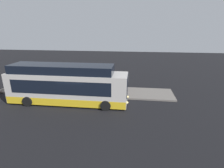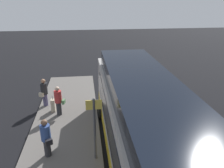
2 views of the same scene
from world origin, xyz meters
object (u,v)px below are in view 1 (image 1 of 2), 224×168
Objects in this scene: passenger_waiting at (86,81)px; suitcase at (120,86)px; sign_post at (77,80)px; passenger_with_bags at (115,83)px; passenger_boarding at (127,81)px; bus_lead at (67,86)px.

passenger_waiting reaches higher than suitcase.
sign_post is (-4.39, -2.26, 1.30)m from suitcase.
passenger_with_bags is 4.41m from sign_post.
passenger_with_bags is 1.76× the size of suitcase.
passenger_with_bags is at bearing -138.83° from suitcase.
passenger_boarding is 1.60m from passenger_with_bags.
passenger_waiting is 0.64× the size of sign_post.
suitcase is at bearing 27.23° from sign_post.
passenger_boarding is at bearing -128.71° from passenger_with_bags.
passenger_with_bags is (4.37, 3.65, -0.64)m from bus_lead.
bus_lead reaches higher than passenger_with_bags.
suitcase is (4.82, 4.05, -1.19)m from bus_lead.
passenger_boarding is 1.01× the size of passenger_with_bags.
passenger_boarding is at bearing -108.51° from passenger_waiting.
bus_lead is 6.63× the size of passenger_boarding.
suitcase is (3.99, 0.26, -0.56)m from passenger_waiting.
suitcase is at bearing 155.07° from passenger_boarding.
passenger_with_bags is 0.63× the size of sign_post.
bus_lead is 11.78× the size of suitcase.
sign_post is (-0.40, -2.00, 0.73)m from passenger_waiting.
passenger_boarding is 1.78× the size of suitcase.
passenger_boarding is 0.64× the size of sign_post.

